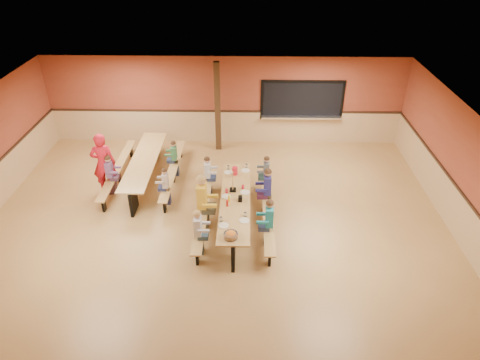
{
  "coord_description": "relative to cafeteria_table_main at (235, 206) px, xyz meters",
  "views": [
    {
      "loc": [
        0.81,
        -8.64,
        6.83
      ],
      "look_at": [
        0.62,
        0.5,
        1.15
      ],
      "focal_mm": 32.0,
      "sensor_mm": 36.0,
      "label": 1
    }
  ],
  "objects": [
    {
      "name": "seated_child_navy_right",
      "position": [
        0.83,
        0.55,
        0.12
      ],
      "size": [
        0.41,
        0.33,
        1.29
      ],
      "primitive_type": null,
      "color": "navy",
      "rests_on": "ground"
    },
    {
      "name": "chip_bowl",
      "position": [
        -0.05,
        -1.52,
        0.29
      ],
      "size": [
        0.32,
        0.32,
        0.15
      ],
      "primitive_type": null,
      "color": "orange",
      "rests_on": "cafeteria_table_main"
    },
    {
      "name": "kitchen_pass_through",
      "position": [
        2.1,
        4.71,
        0.96
      ],
      "size": [
        2.78,
        0.28,
        1.38
      ],
      "color": "black",
      "rests_on": "ground"
    },
    {
      "name": "seated_child_grey_left",
      "position": [
        -0.83,
        1.38,
        0.06
      ],
      "size": [
        0.35,
        0.28,
        1.17
      ],
      "primitive_type": null,
      "color": "silver",
      "rests_on": "ground"
    },
    {
      "name": "seated_adult_yellow",
      "position": [
        -0.83,
        -0.13,
        0.21
      ],
      "size": [
        0.5,
        0.41,
        1.48
      ],
      "primitive_type": null,
      "color": "gold",
      "rests_on": "ground"
    },
    {
      "name": "seated_child_white_left",
      "position": [
        -0.83,
        -1.18,
        0.07
      ],
      "size": [
        0.36,
        0.29,
        1.19
      ],
      "primitive_type": null,
      "color": "silver",
      "rests_on": "ground"
    },
    {
      "name": "room_envelope",
      "position": [
        -0.5,
        -0.25,
        0.16
      ],
      "size": [
        12.04,
        10.04,
        3.02
      ],
      "color": "brown",
      "rests_on": "ground"
    },
    {
      "name": "place_settings",
      "position": [
        0.0,
        0.0,
        0.27
      ],
      "size": [
        0.65,
        3.3,
        0.11
      ],
      "primitive_type": null,
      "color": "beige",
      "rests_on": "cafeteria_table_main"
    },
    {
      "name": "condiment_mustard",
      "position": [
        -0.16,
        -0.1,
        0.3
      ],
      "size": [
        0.06,
        0.06,
        0.17
      ],
      "primitive_type": "cylinder",
      "color": "yellow",
      "rests_on": "cafeteria_table_main"
    },
    {
      "name": "standing_woman",
      "position": [
        -3.73,
        1.4,
        0.39
      ],
      "size": [
        0.73,
        0.53,
        1.84
      ],
      "primitive_type": "imported",
      "rotation": [
        0.0,
        0.0,
        3.29
      ],
      "color": "red",
      "rests_on": "ground"
    },
    {
      "name": "punch_pitcher",
      "position": [
        -0.05,
        1.2,
        0.32
      ],
      "size": [
        0.16,
        0.16,
        0.22
      ],
      "primitive_type": "cylinder",
      "color": "red",
      "rests_on": "cafeteria_table_main"
    },
    {
      "name": "napkin_dispenser",
      "position": [
        0.12,
        -0.08,
        0.28
      ],
      "size": [
        0.1,
        0.14,
        0.13
      ],
      "primitive_type": "cube",
      "color": "black",
      "rests_on": "cafeteria_table_main"
    },
    {
      "name": "seated_child_green_sec",
      "position": [
        -1.92,
        2.37,
        0.04
      ],
      "size": [
        0.33,
        0.27,
        1.14
      ],
      "primitive_type": null,
      "color": "#3C7B4C",
      "rests_on": "ground"
    },
    {
      "name": "structural_post",
      "position": [
        -0.7,
        4.15,
        0.97
      ],
      "size": [
        0.18,
        0.18,
        3.0
      ],
      "primitive_type": "cube",
      "color": "#332011",
      "rests_on": "ground"
    },
    {
      "name": "seated_child_tan_sec",
      "position": [
        -1.92,
        0.84,
        0.03
      ],
      "size": [
        0.32,
        0.26,
        1.11
      ],
      "primitive_type": null,
      "color": "#B7A292",
      "rests_on": "ground"
    },
    {
      "name": "condiment_ketchup",
      "position": [
        -0.19,
        -0.31,
        0.3
      ],
      "size": [
        0.06,
        0.06,
        0.17
      ],
      "primitive_type": "cylinder",
      "color": "#B2140F",
      "rests_on": "cafeteria_table_main"
    },
    {
      "name": "ground",
      "position": [
        -0.5,
        -0.25,
        -0.53
      ],
      "size": [
        12.0,
        12.0,
        0.0
      ],
      "primitive_type": "plane",
      "color": "olive",
      "rests_on": "ground"
    },
    {
      "name": "seated_child_char_right",
      "position": [
        0.83,
        1.46,
        0.05
      ],
      "size": [
        0.34,
        0.28,
        1.15
      ],
      "primitive_type": null,
      "color": "#4A5053",
      "rests_on": "ground"
    },
    {
      "name": "table_paddle",
      "position": [
        -0.08,
        0.38,
        0.35
      ],
      "size": [
        0.16,
        0.16,
        0.56
      ],
      "color": "black",
      "rests_on": "cafeteria_table_main"
    },
    {
      "name": "seated_child_teal_right",
      "position": [
        0.83,
        -0.82,
        0.1
      ],
      "size": [
        0.39,
        0.32,
        1.26
      ],
      "primitive_type": null,
      "color": "teal",
      "rests_on": "ground"
    },
    {
      "name": "cafeteria_table_second",
      "position": [
        -2.74,
        2.0,
        0.0
      ],
      "size": [
        1.91,
        3.7,
        0.74
      ],
      "color": "#AD8244",
      "rests_on": "ground"
    },
    {
      "name": "seated_child_purple_sec",
      "position": [
        -3.57,
        1.33,
        0.07
      ],
      "size": [
        0.36,
        0.29,
        1.19
      ],
      "primitive_type": null,
      "color": "#6D4A78",
      "rests_on": "ground"
    },
    {
      "name": "cafeteria_table_main",
      "position": [
        0.0,
        0.0,
        0.0
      ],
      "size": [
        1.91,
        3.7,
        0.74
      ],
      "color": "#AD8244",
      "rests_on": "ground"
    }
  ]
}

